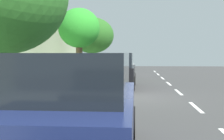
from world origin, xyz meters
name	(u,v)px	position (x,y,z in m)	size (l,w,h in m)	color
ground	(127,97)	(0.00, 0.00, 0.00)	(62.91, 62.91, 0.00)	#373737
sidewalk	(48,94)	(3.64, 0.00, 0.08)	(3.79, 39.32, 0.15)	#999F97
curb_edge	(90,95)	(1.66, 0.00, 0.08)	(0.16, 39.32, 0.15)	gray
lane_stripe_centre	(186,98)	(-2.59, 0.34, 0.00)	(0.14, 40.00, 0.01)	white
lane_stripe_bike_edge	(122,97)	(0.19, 0.00, 0.00)	(0.12, 39.32, 0.01)	white
building_facade	(2,52)	(5.79, 0.00, 2.03)	(0.50, 39.32, 4.06)	gray
parked_pickup_silver_nearest	(122,66)	(0.69, -12.24, 0.90)	(2.13, 5.35, 1.95)	#B7BABF
parked_suv_black_second	(118,70)	(0.58, -3.51, 1.03)	(2.04, 4.74, 1.99)	black
parked_suv_dark_blue_mid	(81,106)	(0.65, 8.11, 1.03)	(1.99, 4.71, 1.99)	navy
bicycle_at_curb	(92,98)	(1.20, 2.83, 0.37)	(1.25, 1.27, 0.76)	black
cyclist_with_backpack	(88,78)	(1.41, 2.36, 1.05)	(0.55, 0.53, 1.72)	#C6B284
street_tree_near_cyclist	(92,35)	(2.90, -9.66, 3.34)	(3.36, 3.36, 4.60)	brown
street_tree_mid_block	(79,29)	(2.90, -4.02, 3.41)	(2.45, 2.45, 4.47)	brown
pedestrian_on_phone	(59,69)	(4.06, -3.84, 1.04)	(0.61, 0.28, 1.58)	black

